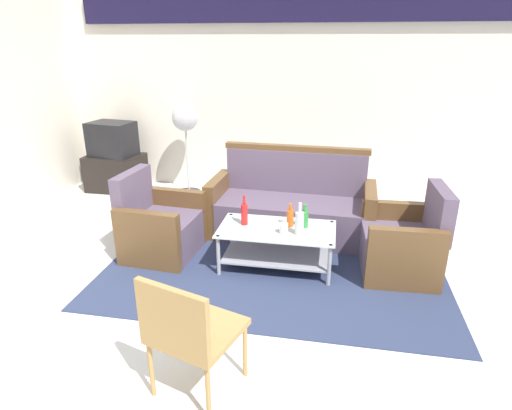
% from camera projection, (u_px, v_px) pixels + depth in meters
% --- Properties ---
extents(ground_plane, '(14.00, 14.00, 0.00)m').
position_uv_depth(ground_plane, '(246.00, 303.00, 3.61)').
color(ground_plane, white).
extents(wall_back, '(6.52, 0.19, 2.80)m').
position_uv_depth(wall_back, '(290.00, 87.00, 5.88)').
color(wall_back, silver).
rests_on(wall_back, ground).
extents(rug, '(3.22, 2.25, 0.01)m').
position_uv_depth(rug, '(275.00, 263.00, 4.25)').
color(rug, '#2D3856').
rests_on(rug, ground).
extents(couch, '(1.83, 0.82, 0.96)m').
position_uv_depth(couch, '(291.00, 208.00, 4.79)').
color(couch, '#5B4C60').
rests_on(couch, rug).
extents(armchair_left, '(0.75, 0.81, 0.85)m').
position_uv_depth(armchair_left, '(160.00, 227.00, 4.37)').
color(armchair_left, '#5B4C60').
rests_on(armchair_left, rug).
extents(armchair_right, '(0.72, 0.78, 0.85)m').
position_uv_depth(armchair_right, '(403.00, 245.00, 4.00)').
color(armchair_right, '#5B4C60').
rests_on(armchair_right, rug).
extents(coffee_table, '(1.10, 0.60, 0.40)m').
position_uv_depth(coffee_table, '(277.00, 242.00, 4.10)').
color(coffee_table, silver).
rests_on(coffee_table, rug).
extents(bottle_green, '(0.07, 0.07, 0.23)m').
position_uv_depth(bottle_green, '(304.00, 218.00, 4.05)').
color(bottle_green, '#2D8C38').
rests_on(bottle_green, coffee_table).
extents(bottle_red, '(0.06, 0.06, 0.30)m').
position_uv_depth(bottle_red, '(244.00, 214.00, 4.10)').
color(bottle_red, red).
rests_on(bottle_red, coffee_table).
extents(bottle_orange, '(0.07, 0.07, 0.23)m').
position_uv_depth(bottle_orange, '(290.00, 217.00, 4.07)').
color(bottle_orange, '#D85919').
rests_on(bottle_orange, coffee_table).
extents(bottle_clear, '(0.08, 0.08, 0.31)m').
position_uv_depth(bottle_clear, '(299.00, 223.00, 3.88)').
color(bottle_clear, silver).
rests_on(bottle_clear, coffee_table).
extents(cup, '(0.08, 0.08, 0.10)m').
position_uv_depth(cup, '(284.00, 228.00, 3.93)').
color(cup, silver).
rests_on(cup, coffee_table).
extents(tv_stand, '(0.80, 0.50, 0.52)m').
position_uv_depth(tv_stand, '(116.00, 173.00, 6.27)').
color(tv_stand, black).
rests_on(tv_stand, ground).
extents(television, '(0.66, 0.53, 0.48)m').
position_uv_depth(television, '(112.00, 139.00, 6.10)').
color(television, black).
rests_on(television, tv_stand).
extents(pedestal_fan, '(0.36, 0.36, 1.27)m').
position_uv_depth(pedestal_fan, '(185.00, 123.00, 5.86)').
color(pedestal_fan, '#2D2D33').
rests_on(pedestal_fan, ground).
extents(wicker_chair, '(0.60, 0.60, 0.84)m').
position_uv_depth(wicker_chair, '(188.00, 329.00, 2.51)').
color(wicker_chair, '#AD844C').
rests_on(wicker_chair, ground).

